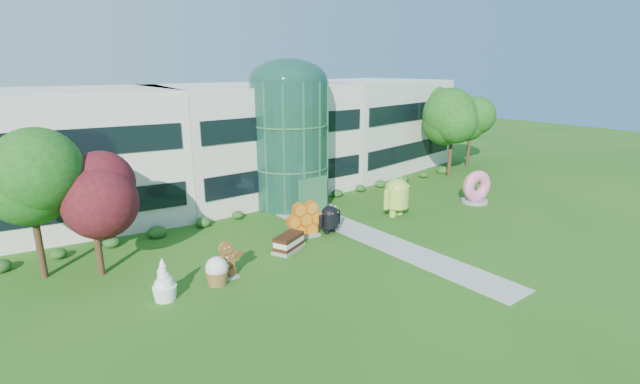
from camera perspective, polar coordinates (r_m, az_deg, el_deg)
ground at (r=29.25m, az=9.88°, el=-6.87°), size 140.00×140.00×0.00m
building at (r=41.77m, az=-8.43°, el=6.56°), size 46.00×15.00×9.30m
atrium at (r=36.69m, az=-3.76°, el=5.87°), size 6.00×6.00×9.80m
walkway at (r=30.52m, az=7.10°, el=-5.75°), size 2.40×20.00×0.04m
tree_red at (r=27.10m, az=-25.97°, el=-3.33°), size 4.00×4.00×6.00m
trees_backdrop at (r=37.63m, az=-4.61°, el=5.01°), size 52.00×8.00×8.40m
android_green at (r=34.93m, az=9.44°, el=-0.22°), size 3.14×2.25×3.36m
android_black at (r=31.04m, az=1.21°, el=-3.13°), size 2.03×1.44×2.21m
donut at (r=39.83m, az=18.62°, el=0.66°), size 2.87×1.86×2.75m
gingerbread at (r=25.17m, az=-11.47°, el=-8.17°), size 2.30×0.96×2.10m
ice_cream_sandwich at (r=28.47m, az=-3.88°, el=-6.22°), size 2.51×1.95×1.00m
honeycomb at (r=30.36m, az=-1.84°, el=-3.57°), size 2.90×1.31×2.20m
froyo at (r=23.76m, az=-18.68°, el=-10.14°), size 1.52×1.52×2.13m
cupcake at (r=24.73m, az=-12.58°, el=-9.43°), size 1.54×1.54×1.51m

